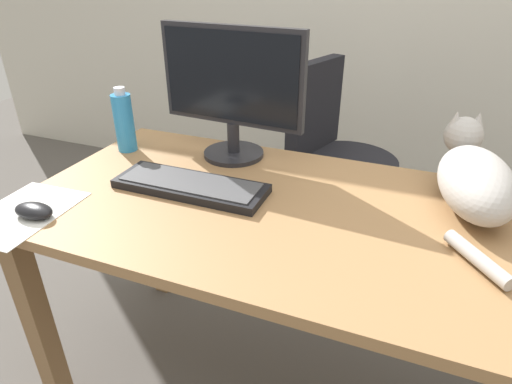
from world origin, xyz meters
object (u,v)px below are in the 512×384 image
Objects in this scene: cat at (474,177)px; water_bottle at (124,122)px; office_chair at (335,182)px; keyboard at (191,185)px; computer_mouse at (34,211)px; monitor at (232,89)px.

water_bottle is (-1.08, -0.03, 0.02)m from cat.
office_chair is at bearing 47.16° from water_bottle.
computer_mouse is at bearing -137.08° from keyboard.
cat is 1.08m from water_bottle.
computer_mouse is at bearing -116.66° from office_chair.
monitor is at bearing 13.71° from water_bottle.
water_bottle reaches higher than computer_mouse.
monitor is 0.74m from cat.
computer_mouse is 0.47m from water_bottle.
keyboard is at bearing -164.34° from cat.
cat is 1.14m from computer_mouse.
computer_mouse is (-0.56, -1.11, 0.34)m from office_chair.
office_chair reaches higher than computer_mouse.
water_bottle is (-0.36, -0.09, -0.13)m from monitor.
office_chair reaches higher than keyboard.
water_bottle is (-0.61, -0.66, 0.42)m from office_chair.
computer_mouse is at bearing -154.91° from cat.
computer_mouse reaches higher than keyboard.
office_chair is at bearing 72.69° from keyboard.
monitor is 4.37× the size of computer_mouse.
office_chair is 0.94m from keyboard.
cat is at bearing 15.66° from keyboard.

